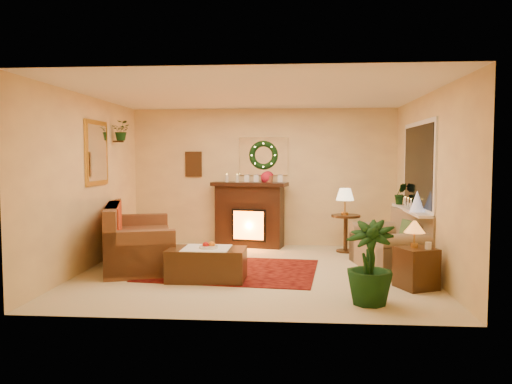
# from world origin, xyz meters

# --- Properties ---
(floor) EXTENTS (5.00, 5.00, 0.00)m
(floor) POSITION_xyz_m (0.00, 0.00, 0.00)
(floor) COLOR beige
(floor) RESTS_ON ground
(ceiling) EXTENTS (5.00, 5.00, 0.00)m
(ceiling) POSITION_xyz_m (0.00, 0.00, 2.60)
(ceiling) COLOR white
(ceiling) RESTS_ON ground
(wall_back) EXTENTS (5.00, 5.00, 0.00)m
(wall_back) POSITION_xyz_m (0.00, 2.25, 1.30)
(wall_back) COLOR #EFD88C
(wall_back) RESTS_ON ground
(wall_front) EXTENTS (5.00, 5.00, 0.00)m
(wall_front) POSITION_xyz_m (0.00, -2.25, 1.30)
(wall_front) COLOR #EFD88C
(wall_front) RESTS_ON ground
(wall_left) EXTENTS (4.50, 4.50, 0.00)m
(wall_left) POSITION_xyz_m (-2.50, 0.00, 1.30)
(wall_left) COLOR #EFD88C
(wall_left) RESTS_ON ground
(wall_right) EXTENTS (4.50, 4.50, 0.00)m
(wall_right) POSITION_xyz_m (2.50, 0.00, 1.30)
(wall_right) COLOR #EFD88C
(wall_right) RESTS_ON ground
(area_rug) EXTENTS (2.64, 2.09, 0.01)m
(area_rug) POSITION_xyz_m (-0.34, 0.02, 0.01)
(area_rug) COLOR #52070F
(area_rug) RESTS_ON floor
(sofa) EXTENTS (1.60, 2.41, 0.95)m
(sofa) POSITION_xyz_m (-1.85, 0.39, 0.43)
(sofa) COLOR #4D3822
(sofa) RESTS_ON floor
(red_throw) EXTENTS (0.87, 1.41, 0.02)m
(red_throw) POSITION_xyz_m (-1.91, 0.51, 0.46)
(red_throw) COLOR red
(red_throw) RESTS_ON sofa
(fireplace) EXTENTS (1.30, 0.63, 1.14)m
(fireplace) POSITION_xyz_m (-0.25, 2.04, 0.55)
(fireplace) COLOR black
(fireplace) RESTS_ON floor
(poinsettia) EXTENTS (0.23, 0.23, 0.23)m
(poinsettia) POSITION_xyz_m (0.07, 2.05, 1.30)
(poinsettia) COLOR red
(poinsettia) RESTS_ON fireplace
(mantel_candle_a) EXTENTS (0.06, 0.06, 0.19)m
(mantel_candle_a) POSITION_xyz_m (-0.68, 2.05, 1.26)
(mantel_candle_a) COLOR #FFF3C7
(mantel_candle_a) RESTS_ON fireplace
(mantel_candle_b) EXTENTS (0.06, 0.06, 0.18)m
(mantel_candle_b) POSITION_xyz_m (-0.48, 2.03, 1.26)
(mantel_candle_b) COLOR beige
(mantel_candle_b) RESTS_ON fireplace
(mantel_mirror) EXTENTS (0.92, 0.02, 0.72)m
(mantel_mirror) POSITION_xyz_m (0.00, 2.23, 1.70)
(mantel_mirror) COLOR white
(mantel_mirror) RESTS_ON wall_back
(wreath) EXTENTS (0.55, 0.11, 0.55)m
(wreath) POSITION_xyz_m (0.00, 2.19, 1.72)
(wreath) COLOR #194719
(wreath) RESTS_ON wall_back
(wall_art) EXTENTS (0.32, 0.03, 0.48)m
(wall_art) POSITION_xyz_m (-1.35, 2.23, 1.55)
(wall_art) COLOR #381E11
(wall_art) RESTS_ON wall_back
(gold_mirror) EXTENTS (0.03, 0.84, 1.00)m
(gold_mirror) POSITION_xyz_m (-2.48, 0.30, 1.75)
(gold_mirror) COLOR gold
(gold_mirror) RESTS_ON wall_left
(hanging_plant) EXTENTS (0.33, 0.28, 0.36)m
(hanging_plant) POSITION_xyz_m (-2.34, 1.05, 1.97)
(hanging_plant) COLOR #194719
(hanging_plant) RESTS_ON wall_left
(loveseat) EXTENTS (1.14, 1.64, 0.87)m
(loveseat) POSITION_xyz_m (2.06, 0.30, 0.42)
(loveseat) COLOR gray
(loveseat) RESTS_ON floor
(window_frame) EXTENTS (0.03, 1.86, 1.36)m
(window_frame) POSITION_xyz_m (2.48, 0.55, 1.55)
(window_frame) COLOR white
(window_frame) RESTS_ON wall_right
(window_glass) EXTENTS (0.02, 1.70, 1.22)m
(window_glass) POSITION_xyz_m (2.47, 0.55, 1.55)
(window_glass) COLOR black
(window_glass) RESTS_ON wall_right
(window_sill) EXTENTS (0.22, 1.86, 0.04)m
(window_sill) POSITION_xyz_m (2.38, 0.55, 0.87)
(window_sill) COLOR white
(window_sill) RESTS_ON wall_right
(mini_tree) EXTENTS (0.22, 0.22, 0.32)m
(mini_tree) POSITION_xyz_m (2.37, 0.13, 1.04)
(mini_tree) COLOR silver
(mini_tree) RESTS_ON window_sill
(sill_plant) EXTENTS (0.26, 0.21, 0.47)m
(sill_plant) POSITION_xyz_m (2.36, 1.24, 1.08)
(sill_plant) COLOR #2C5A23
(sill_plant) RESTS_ON window_sill
(side_table_round) EXTENTS (0.52, 0.52, 0.66)m
(side_table_round) POSITION_xyz_m (1.50, 1.62, 0.33)
(side_table_round) COLOR black
(side_table_round) RESTS_ON floor
(lamp_cream) EXTENTS (0.32, 0.32, 0.49)m
(lamp_cream) POSITION_xyz_m (1.48, 1.60, 0.88)
(lamp_cream) COLOR beige
(lamp_cream) RESTS_ON side_table_round
(end_table_square) EXTENTS (0.57, 0.57, 0.53)m
(end_table_square) POSITION_xyz_m (2.15, -0.80, 0.27)
(end_table_square) COLOR black
(end_table_square) RESTS_ON floor
(lamp_tiffany) EXTENTS (0.27, 0.27, 0.39)m
(lamp_tiffany) POSITION_xyz_m (2.12, -0.78, 0.74)
(lamp_tiffany) COLOR #F5A142
(lamp_tiffany) RESTS_ON end_table_square
(coffee_table) EXTENTS (1.06, 0.59, 0.44)m
(coffee_table) POSITION_xyz_m (-0.60, -0.60, 0.21)
(coffee_table) COLOR #48221A
(coffee_table) RESTS_ON floor
(fruit_bowl) EXTENTS (0.26, 0.26, 0.06)m
(fruit_bowl) POSITION_xyz_m (-0.57, -0.61, 0.45)
(fruit_bowl) COLOR silver
(fruit_bowl) RESTS_ON coffee_table
(floor_palm) EXTENTS (2.09, 2.09, 2.89)m
(floor_palm) POSITION_xyz_m (1.45, -1.55, 0.45)
(floor_palm) COLOR black
(floor_palm) RESTS_ON floor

